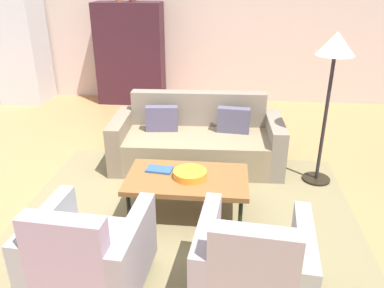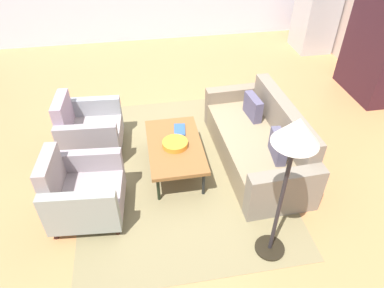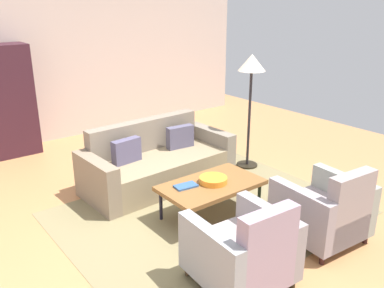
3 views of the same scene
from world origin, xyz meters
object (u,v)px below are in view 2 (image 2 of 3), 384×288
couch (261,142)px  armchair_left (87,131)px  armchair_right (80,193)px  refrigerator (317,6)px  coffee_table (175,147)px  book_stack (180,130)px  cabinet (377,45)px  floor_lamp (294,146)px  fruit_bowl (175,144)px

couch → armchair_left: armchair_left is taller
armchair_right → refrigerator: (-4.08, 4.70, 0.58)m
coffee_table → book_stack: size_ratio=4.35×
armchair_left → refrigerator: 5.54m
cabinet → floor_lamp: cabinet is taller
armchair_left → floor_lamp: 3.07m
coffee_table → floor_lamp: size_ratio=0.70×
fruit_bowl → floor_lamp: 1.92m
couch → book_stack: 1.13m
couch → coffee_table: bearing=87.9°
coffee_table → fruit_bowl: bearing=-0.0°
armchair_left → refrigerator: (-2.88, 4.70, 0.58)m
armchair_right → cabinet: bearing=118.1°
fruit_bowl → armchair_left: bearing=-118.5°
coffee_table → fruit_bowl: size_ratio=3.63×
couch → coffee_table: size_ratio=1.78×
armchair_right → couch: bearing=109.3°
armchair_left → floor_lamp: bearing=48.1°
fruit_bowl → coffee_table: bearing=180.0°
couch → floor_lamp: 1.89m
coffee_table → cabinet: (-1.45, 3.63, 0.52)m
couch → book_stack: (-0.29, -1.08, 0.14)m
cabinet → floor_lamp: bearing=-44.0°
couch → armchair_right: bearing=102.0°
cabinet → floor_lamp: size_ratio=1.05×
refrigerator → cabinet: bearing=2.9°
book_stack → floor_lamp: size_ratio=0.16×
coffee_table → cabinet: cabinet is taller
armchair_left → armchair_right: bearing=3.9°
book_stack → floor_lamp: (1.75, 0.73, 1.01)m
book_stack → floor_lamp: floor_lamp is taller
coffee_table → armchair_left: size_ratio=1.36×
coffee_table → armchair_right: size_ratio=1.36×
couch → refrigerator: bearing=-36.2°
refrigerator → armchair_left: bearing=-58.5°
armchair_left → book_stack: 1.31m
armchair_right → floor_lamp: size_ratio=0.51×
floor_lamp → coffee_table: bearing=-150.2°
couch → fruit_bowl: couch is taller
book_stack → refrigerator: bearing=133.0°
armchair_right → refrigerator: size_ratio=0.48×
couch → coffee_table: (0.00, -1.19, 0.09)m
fruit_bowl → armchair_right: bearing=-64.2°
coffee_table → armchair_left: armchair_left is taller
floor_lamp → fruit_bowl: bearing=-149.7°
fruit_bowl → cabinet: 3.95m
armchair_right → refrigerator: 6.25m
couch → book_stack: couch is taller
armchair_right → book_stack: size_ratio=3.19×
fruit_bowl → refrigerator: bearing=134.9°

